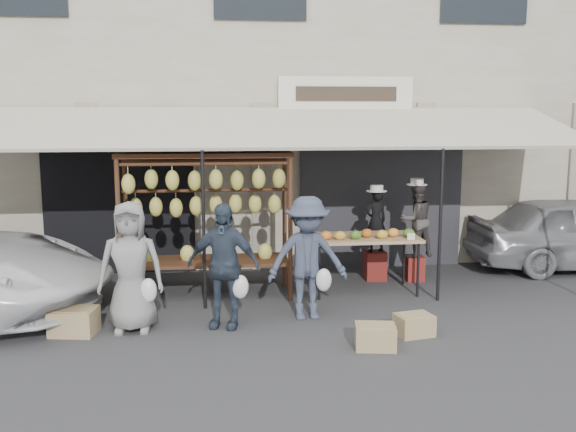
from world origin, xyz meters
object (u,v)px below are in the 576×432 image
vendor_right (416,220)px  crate_far (74,321)px  vendor_left (376,221)px  banana_rack (206,196)px  customer_mid (223,265)px  crate_near_a (375,337)px  customer_left (131,267)px  produce_table (365,238)px  crate_near_b (414,325)px  customer_right (307,258)px

vendor_right → crate_far: 5.65m
vendor_left → vendor_right: vendor_right is taller
vendor_left → vendor_right: bearing=154.2°
banana_rack → customer_mid: 1.64m
customer_mid → crate_near_a: 2.18m
vendor_right → crate_near_a: 3.49m
customer_left → crate_near_a: customer_left is taller
produce_table → vendor_right: (1.02, 0.64, 0.17)m
crate_near_a → customer_left: bearing=161.8°
vendor_right → crate_near_b: 2.93m
crate_far → vendor_left: bearing=26.5°
customer_mid → customer_right: bearing=27.9°
vendor_right → produce_table: bearing=17.8°
vendor_left → crate_far: bearing=12.6°
customer_left → crate_far: bearing=-175.5°
customer_right → produce_table: bearing=44.4°
banana_rack → crate_far: bearing=-137.8°
banana_rack → vendor_right: 3.57m
produce_table → customer_mid: bearing=-148.0°
customer_mid → customer_right: customer_right is taller
produce_table → vendor_right: 1.21m
vendor_left → customer_right: size_ratio=0.63×
customer_left → produce_table: bearing=23.8°
vendor_left → crate_far: (-4.52, -2.25, -0.85)m
customer_left → vendor_left: bearing=31.3°
banana_rack → customer_right: 1.98m
vendor_left → crate_near_a: (-0.80, -3.19, -0.88)m
crate_near_a → crate_far: crate_far is taller
customer_right → vendor_right: bearing=37.8°
banana_rack → vendor_left: size_ratio=2.44×
vendor_left → crate_near_b: bearing=72.2°
vendor_right → crate_near_a: (-1.44, -3.05, -0.90)m
customer_right → crate_near_a: size_ratio=3.55×
customer_right → crate_near_a: bearing=-65.3°
customer_right → crate_far: customer_right is taller
crate_far → customer_mid: bearing=2.5°
vendor_left → customer_right: bearing=39.4°
crate_near_a → crate_near_b: (0.61, 0.39, -0.01)m
vendor_right → crate_near_a: vendor_right is taller
vendor_right → crate_far: size_ratio=2.24×
banana_rack → customer_left: (-0.95, -1.49, -0.71)m
vendor_right → crate_near_a: bearing=50.5°
crate_near_a → crate_far: size_ratio=0.86×
customer_mid → crate_far: (-1.92, -0.09, -0.66)m
crate_far → customer_right: bearing=5.7°
banana_rack → crate_far: 2.67m
produce_table → vendor_left: 0.87m
vendor_left → crate_near_a: bearing=62.1°
customer_left → customer_right: (2.34, 0.26, -0.00)m
vendor_left → crate_near_b: (-0.19, -2.79, -0.88)m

